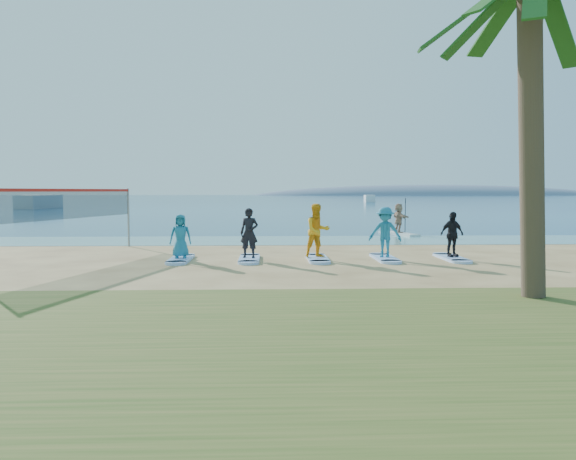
{
  "coord_description": "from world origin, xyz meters",
  "views": [
    {
      "loc": [
        0.29,
        -16.53,
        2.4
      ],
      "look_at": [
        0.98,
        2.0,
        1.1
      ],
      "focal_mm": 35.0,
      "sensor_mm": 36.0,
      "label": 1
    }
  ],
  "objects_px": {
    "surfboard_1": "(249,259)",
    "student_3": "(385,232)",
    "student_1": "(249,233)",
    "paddleboard": "(399,234)",
    "surfboard_4": "(452,258)",
    "surfboard_2": "(317,259)",
    "boat_offshore_a": "(39,208)",
    "paddleboarder": "(399,218)",
    "surfboard_0": "(181,259)",
    "boat_offshore_b": "(369,202)",
    "student_2": "(317,231)",
    "student_0": "(180,236)",
    "surfboard_3": "(385,258)",
    "student_4": "(452,234)",
    "volleyball_net": "(65,205)"
  },
  "relations": [
    {
      "from": "surfboard_0",
      "to": "student_2",
      "type": "relative_size",
      "value": 1.18
    },
    {
      "from": "boat_offshore_a",
      "to": "surfboard_2",
      "type": "distance_m",
      "value": 67.01
    },
    {
      "from": "surfboard_1",
      "to": "student_3",
      "type": "bearing_deg",
      "value": 0.0
    },
    {
      "from": "boat_offshore_b",
      "to": "student_1",
      "type": "relative_size",
      "value": 3.92
    },
    {
      "from": "paddleboard",
      "to": "paddleboarder",
      "type": "bearing_deg",
      "value": 0.0
    },
    {
      "from": "paddleboard",
      "to": "student_2",
      "type": "bearing_deg",
      "value": -138.01
    },
    {
      "from": "paddleboarder",
      "to": "surfboard_1",
      "type": "xyz_separation_m",
      "value": [
        -7.82,
        -11.02,
        -0.87
      ]
    },
    {
      "from": "student_1",
      "to": "surfboard_2",
      "type": "bearing_deg",
      "value": 9.2
    },
    {
      "from": "paddleboarder",
      "to": "student_3",
      "type": "xyz_separation_m",
      "value": [
        -3.09,
        -11.02,
        0.05
      ]
    },
    {
      "from": "boat_offshore_b",
      "to": "surfboard_3",
      "type": "distance_m",
      "value": 103.46
    },
    {
      "from": "volleyball_net",
      "to": "paddleboarder",
      "type": "distance_m",
      "value": 17.69
    },
    {
      "from": "surfboard_1",
      "to": "surfboard_3",
      "type": "xyz_separation_m",
      "value": [
        4.73,
        0.0,
        0.0
      ]
    },
    {
      "from": "student_2",
      "to": "surfboard_3",
      "type": "height_order",
      "value": "student_2"
    },
    {
      "from": "boat_offshore_a",
      "to": "boat_offshore_b",
      "type": "relative_size",
      "value": 1.29
    },
    {
      "from": "paddleboard",
      "to": "surfboard_4",
      "type": "bearing_deg",
      "value": -115.44
    },
    {
      "from": "surfboard_0",
      "to": "student_2",
      "type": "height_order",
      "value": "student_2"
    },
    {
      "from": "student_1",
      "to": "student_3",
      "type": "relative_size",
      "value": 0.98
    },
    {
      "from": "surfboard_2",
      "to": "surfboard_4",
      "type": "xyz_separation_m",
      "value": [
        4.73,
        0.0,
        0.0
      ]
    },
    {
      "from": "boat_offshore_a",
      "to": "student_1",
      "type": "height_order",
      "value": "student_1"
    },
    {
      "from": "surfboard_0",
      "to": "student_3",
      "type": "bearing_deg",
      "value": 0.0
    },
    {
      "from": "surfboard_2",
      "to": "student_3",
      "type": "relative_size",
      "value": 1.26
    },
    {
      "from": "surfboard_0",
      "to": "surfboard_2",
      "type": "height_order",
      "value": "same"
    },
    {
      "from": "surfboard_2",
      "to": "surfboard_0",
      "type": "bearing_deg",
      "value": 180.0
    },
    {
      "from": "student_1",
      "to": "student_4",
      "type": "xyz_separation_m",
      "value": [
        7.09,
        0.0,
        -0.07
      ]
    },
    {
      "from": "surfboard_0",
      "to": "volleyball_net",
      "type": "bearing_deg",
      "value": 170.68
    },
    {
      "from": "student_0",
      "to": "surfboard_1",
      "type": "bearing_deg",
      "value": -5.92
    },
    {
      "from": "paddleboard",
      "to": "surfboard_1",
      "type": "bearing_deg",
      "value": -147.03
    },
    {
      "from": "surfboard_3",
      "to": "student_4",
      "type": "bearing_deg",
      "value": 0.0
    },
    {
      "from": "surfboard_4",
      "to": "student_4",
      "type": "distance_m",
      "value": 0.83
    },
    {
      "from": "boat_offshore_a",
      "to": "paddleboarder",
      "type": "bearing_deg",
      "value": -46.5
    },
    {
      "from": "surfboard_3",
      "to": "student_2",
      "type": "bearing_deg",
      "value": 180.0
    },
    {
      "from": "volleyball_net",
      "to": "paddleboard",
      "type": "bearing_deg",
      "value": 35.82
    },
    {
      "from": "student_1",
      "to": "surfboard_3",
      "type": "height_order",
      "value": "student_1"
    },
    {
      "from": "paddleboarder",
      "to": "student_1",
      "type": "relative_size",
      "value": 0.93
    },
    {
      "from": "student_0",
      "to": "boat_offshore_b",
      "type": "bearing_deg",
      "value": 70.18
    },
    {
      "from": "surfboard_2",
      "to": "surfboard_1",
      "type": "bearing_deg",
      "value": 180.0
    },
    {
      "from": "volleyball_net",
      "to": "paddleboard",
      "type": "height_order",
      "value": "volleyball_net"
    },
    {
      "from": "student_3",
      "to": "boat_offshore_a",
      "type": "bearing_deg",
      "value": 138.09
    },
    {
      "from": "surfboard_2",
      "to": "surfboard_3",
      "type": "xyz_separation_m",
      "value": [
        2.36,
        0.0,
        0.0
      ]
    },
    {
      "from": "paddleboard",
      "to": "surfboard_3",
      "type": "height_order",
      "value": "paddleboard"
    },
    {
      "from": "student_1",
      "to": "surfboard_4",
      "type": "relative_size",
      "value": 0.78
    },
    {
      "from": "surfboard_2",
      "to": "student_4",
      "type": "distance_m",
      "value": 4.8
    },
    {
      "from": "surfboard_2",
      "to": "student_2",
      "type": "distance_m",
      "value": 0.98
    },
    {
      "from": "surfboard_3",
      "to": "surfboard_4",
      "type": "relative_size",
      "value": 1.0
    },
    {
      "from": "student_1",
      "to": "surfboard_0",
      "type": "bearing_deg",
      "value": -170.8
    },
    {
      "from": "surfboard_1",
      "to": "student_1",
      "type": "height_order",
      "value": "student_1"
    },
    {
      "from": "boat_offshore_a",
      "to": "student_0",
      "type": "bearing_deg",
      "value": -59.73
    },
    {
      "from": "volleyball_net",
      "to": "paddleboarder",
      "type": "bearing_deg",
      "value": 35.82
    },
    {
      "from": "surfboard_1",
      "to": "student_4",
      "type": "bearing_deg",
      "value": 0.0
    },
    {
      "from": "boat_offshore_a",
      "to": "surfboard_0",
      "type": "xyz_separation_m",
      "value": [
        28.11,
        -58.42,
        0.04
      ]
    }
  ]
}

